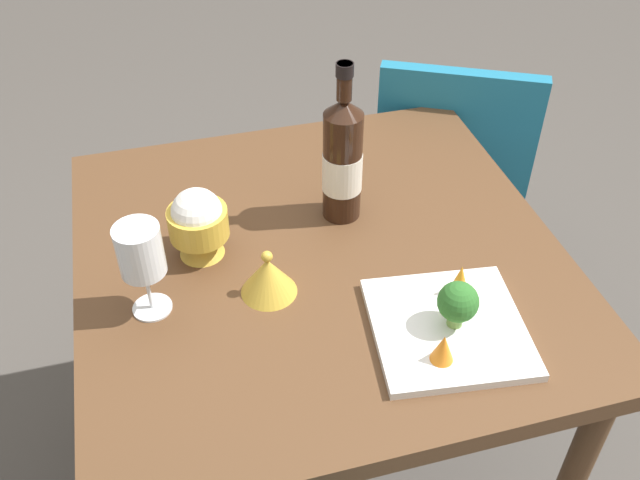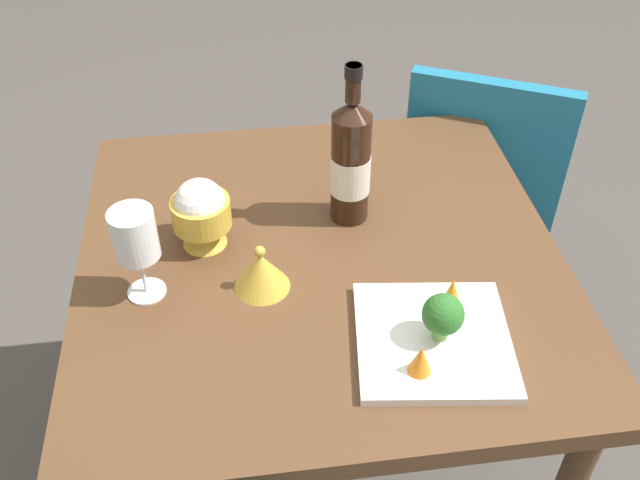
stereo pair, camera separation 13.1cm
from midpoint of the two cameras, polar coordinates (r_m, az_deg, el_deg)
The scene contains 11 objects.
ground_plane at distance 1.92m, azimuth 2.06°, elevation -18.11°, with size 8.00×8.00×0.00m, color #4C4742.
dining_table at distance 1.39m, azimuth 2.70°, elevation -3.81°, with size 0.90×0.90×0.75m.
chair_near_window at distance 1.97m, azimuth 14.80°, elevation 4.88°, with size 0.54×0.54×0.85m.
wine_bottle at distance 1.34m, azimuth 5.29°, elevation 6.18°, with size 0.08×0.08×0.33m.
wine_glass at distance 1.19m, azimuth -11.65°, elevation 0.12°, with size 0.08×0.08×0.18m.
rice_bowl at distance 1.31m, azimuth -6.73°, elevation 2.11°, with size 0.11×0.11×0.14m.
rice_bowl_lid at distance 1.24m, azimuth -1.74°, elevation -2.62°, with size 0.10×0.10×0.09m.
serving_plate at distance 1.19m, azimuth 12.23°, elevation -7.99°, with size 0.28×0.28×0.02m.
broccoli_floret at distance 1.15m, azimuth 13.10°, elevation -6.07°, with size 0.07×0.07×0.09m.
carrot_garnish_left at distance 1.12m, azimuth 11.48°, elevation -9.56°, with size 0.04×0.04×0.05m.
carrot_garnish_right at distance 1.22m, azimuth 13.61°, elevation -4.26°, with size 0.03×0.03×0.06m.
Camera 2 is at (-0.98, 0.13, 1.64)m, focal length 39.83 mm.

